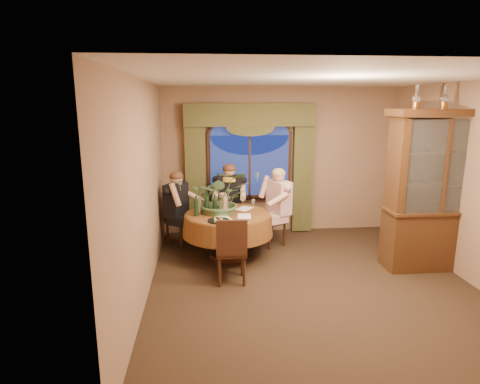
{
  "coord_description": "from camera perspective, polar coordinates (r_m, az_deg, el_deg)",
  "views": [
    {
      "loc": [
        -1.48,
        -5.11,
        2.51
      ],
      "look_at": [
        -0.9,
        1.14,
        1.1
      ],
      "focal_mm": 30.0,
      "sensor_mm": 36.0,
      "label": 1
    }
  ],
  "objects": [
    {
      "name": "window",
      "position": [
        7.69,
        1.36,
        3.6
      ],
      "size": [
        1.62,
        0.1,
        1.32
      ],
      "primitive_type": null,
      "color": "navy",
      "rests_on": "wall_back"
    },
    {
      "name": "chair_back",
      "position": [
        7.23,
        -8.42,
        -3.79
      ],
      "size": [
        0.59,
        0.59,
        0.96
      ],
      "primitive_type": "cube",
      "rotation": [
        0.0,
        0.0,
        -2.27
      ],
      "color": "black",
      "rests_on": "floor"
    },
    {
      "name": "ceiling",
      "position": [
        5.33,
        11.27,
        15.55
      ],
      "size": [
        5.0,
        5.0,
        0.0
      ],
      "primitive_type": "plane",
      "rotation": [
        3.14,
        0.0,
        0.0
      ],
      "color": "white",
      "rests_on": "wall_back"
    },
    {
      "name": "oil_lamp_right",
      "position": [
        6.78,
        30.18,
        11.63
      ],
      "size": [
        0.11,
        0.11,
        0.34
      ],
      "primitive_type": null,
      "color": "#A5722D",
      "rests_on": "china_cabinet"
    },
    {
      "name": "tasting_paper_2",
      "position": [
        6.2,
        -2.32,
        -3.8
      ],
      "size": [
        0.29,
        0.35,
        0.0
      ],
      "primitive_type": "cube",
      "rotation": [
        0.0,
        0.0,
        0.31
      ],
      "color": "white",
      "rests_on": "dining_table"
    },
    {
      "name": "wine_glass_person_scarf",
      "position": [
        6.95,
        -1.61,
        -1.24
      ],
      "size": [
        0.07,
        0.07,
        0.18
      ],
      "primitive_type": null,
      "color": "silver",
      "rests_on": "dining_table"
    },
    {
      "name": "oil_lamp_center",
      "position": [
        6.55,
        27.11,
        11.97
      ],
      "size": [
        0.11,
        0.11,
        0.34
      ],
      "primitive_type": null,
      "color": "#A5722D",
      "rests_on": "china_cabinet"
    },
    {
      "name": "wine_bottle_4",
      "position": [
        6.44,
        -4.77,
        -1.73
      ],
      "size": [
        0.07,
        0.07,
        0.33
      ],
      "primitive_type": "cylinder",
      "color": "black",
      "rests_on": "dining_table"
    },
    {
      "name": "swag_valance",
      "position": [
        7.51,
        1.48,
        10.9
      ],
      "size": [
        2.45,
        0.16,
        0.42
      ],
      "primitive_type": null,
      "color": "#434320",
      "rests_on": "wall_back"
    },
    {
      "name": "floor",
      "position": [
        5.88,
        10.07,
        -12.81
      ],
      "size": [
        5.0,
        5.0,
        0.0
      ],
      "primitive_type": "plane",
      "color": "black",
      "rests_on": "ground"
    },
    {
      "name": "cheese_platter",
      "position": [
        6.07,
        -3.03,
        -4.1
      ],
      "size": [
        0.33,
        0.33,
        0.02
      ],
      "primitive_type": "cylinder",
      "color": "black",
      "rests_on": "dining_table"
    },
    {
      "name": "chair_right",
      "position": [
        7.14,
        4.44,
        -3.89
      ],
      "size": [
        0.58,
        0.58,
        0.96
      ],
      "primitive_type": "cube",
      "rotation": [
        0.0,
        0.0,
        -4.15
      ],
      "color": "black",
      "rests_on": "floor"
    },
    {
      "name": "wall_right",
      "position": [
        6.42,
        30.35,
        0.96
      ],
      "size": [
        0.0,
        5.0,
        5.0
      ],
      "primitive_type": "plane",
      "rotation": [
        1.57,
        0.0,
        -1.57
      ],
      "color": "#88654C",
      "rests_on": "ground"
    },
    {
      "name": "wine_glass_person_pink",
      "position": [
        6.73,
        1.89,
        -1.72
      ],
      "size": [
        0.07,
        0.07,
        0.18
      ],
      "primitive_type": null,
      "color": "silver",
      "rests_on": "dining_table"
    },
    {
      "name": "wine_glass_person_back",
      "position": [
        6.7,
        -5.54,
        -1.82
      ],
      "size": [
        0.07,
        0.07,
        0.18
      ],
      "primitive_type": null,
      "color": "silver",
      "rests_on": "dining_table"
    },
    {
      "name": "person_scarf",
      "position": [
        7.41,
        -1.49,
        -1.36
      ],
      "size": [
        0.56,
        0.52,
        1.43
      ],
      "primitive_type": null,
      "rotation": [
        0.0,
        0.0,
        -3.24
      ],
      "color": "black",
      "rests_on": "floor"
    },
    {
      "name": "wall_back",
      "position": [
        7.83,
        5.69,
        4.45
      ],
      "size": [
        4.5,
        0.0,
        4.5
      ],
      "primitive_type": "plane",
      "rotation": [
        1.57,
        0.0,
        0.0
      ],
      "color": "#88654C",
      "rests_on": "ground"
    },
    {
      "name": "china_cabinet",
      "position": [
        6.68,
        25.93,
        0.12
      ],
      "size": [
        1.49,
        0.58,
        2.41
      ],
      "primitive_type": "cube",
      "color": "#381F11",
      "rests_on": "floor"
    },
    {
      "name": "person_back",
      "position": [
        7.0,
        -9.03,
        -2.57
      ],
      "size": [
        0.64,
        0.65,
        1.38
      ],
      "primitive_type": null,
      "rotation": [
        0.0,
        0.0,
        -2.09
      ],
      "color": "black",
      "rests_on": "floor"
    },
    {
      "name": "chair_back_right",
      "position": [
        7.5,
        -2.37,
        -3.04
      ],
      "size": [
        0.43,
        0.43,
        0.96
      ],
      "primitive_type": "cube",
      "rotation": [
        0.0,
        0.0,
        -3.12
      ],
      "color": "black",
      "rests_on": "floor"
    },
    {
      "name": "drapery_left",
      "position": [
        7.61,
        -6.33,
        2.52
      ],
      "size": [
        0.38,
        0.14,
        2.32
      ],
      "primitive_type": "cube",
      "color": "#434320",
      "rests_on": "floor"
    },
    {
      "name": "drapery_right",
      "position": [
        7.84,
        8.91,
        2.74
      ],
      "size": [
        0.38,
        0.14,
        2.32
      ],
      "primitive_type": "cube",
      "color": "#434320",
      "rests_on": "floor"
    },
    {
      "name": "wine_bottle_0",
      "position": [
        6.43,
        -3.59,
        -1.73
      ],
      "size": [
        0.07,
        0.07,
        0.33
      ],
      "primitive_type": "cylinder",
      "color": "black",
      "rests_on": "dining_table"
    },
    {
      "name": "dining_table",
      "position": [
        6.61,
        -1.74,
        -6.17
      ],
      "size": [
        1.8,
        1.8,
        0.75
      ],
      "primitive_type": "cylinder",
      "rotation": [
        0.0,
        0.0,
        0.26
      ],
      "color": "maroon",
      "rests_on": "floor"
    },
    {
      "name": "tasting_paper_0",
      "position": [
        6.32,
        0.6,
        -3.46
      ],
      "size": [
        0.24,
        0.32,
        0.0
      ],
      "primitive_type": "cube",
      "rotation": [
        0.0,
        0.0,
        -0.09
      ],
      "color": "white",
      "rests_on": "dining_table"
    },
    {
      "name": "wine_bottle_3",
      "position": [
        6.52,
        -5.7,
        -1.57
      ],
      "size": [
        0.07,
        0.07,
        0.33
      ],
      "primitive_type": "cylinder",
      "color": "tan",
      "rests_on": "dining_table"
    },
    {
      "name": "centerpiece_plant",
      "position": [
        6.46,
        -2.69,
        2.28
      ],
      "size": [
        0.92,
        1.02,
        0.79
      ],
      "primitive_type": "imported",
      "color": "#435E39",
      "rests_on": "dining_table"
    },
    {
      "name": "tasting_paper_1",
      "position": [
        6.77,
        0.63,
        -2.37
      ],
      "size": [
        0.35,
        0.37,
        0.0
      ],
      "primitive_type": "cube",
      "rotation": [
        0.0,
        0.0,
        -0.62
      ],
      "color": "white",
      "rests_on": "dining_table"
    },
    {
      "name": "oil_lamp_left",
      "position": [
        6.34,
        23.81,
        12.29
      ],
      "size": [
        0.11,
        0.11,
        0.34
      ],
      "primitive_type": null,
      "color": "#A5722D",
      "rests_on": "china_cabinet"
    },
    {
      "name": "wine_bottle_2",
      "position": [
        6.35,
        -6.24,
        -1.96
      ],
      "size": [
        0.07,
        0.07,
        0.33
      ],
      "primitive_type": "cylinder",
      "color": "black",
      "rests_on": "dining_table"
    },
    {
      "name": "wine_bottle_5",
      "position": [
        6.49,
        -3.76,
        -1.59
      ],
      "size": [
        0.07,
        0.07,
        0.33
      ],
      "primitive_type": "cylinder",
      "color": "tan",
      "rests_on": "dining_table"
    },
    {
      "name": "wine_bottle_1",
      "position": [
        6.63,
        -4.7,
        -1.29
      ],
      "size": [
        0.07,
        0.07,
        0.33
      ],
      "primitive_type": "cylinder",
      "color": "black",
      "rests_on": "dining_table"
    },
    {
      "name": "stoneware_vase",
      "position": [
        6.55,
        -2.41,
        -1.53
      ],
      "size": [
        0.17,
        0.17,
        0.31
      ],
      "primitive_type": null,
      "color": "tan",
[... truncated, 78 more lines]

